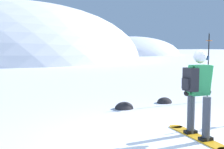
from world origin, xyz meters
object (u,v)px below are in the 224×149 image
at_px(piste_marker_near, 208,63).
at_px(rock_mid, 164,103).
at_px(snowboarder_main, 198,91).
at_px(rock_dark, 124,109).

height_order(piste_marker_near, rock_mid, piste_marker_near).
distance_m(snowboarder_main, rock_mid, 3.66).
height_order(rock_dark, rock_mid, rock_dark).
bearing_deg(rock_mid, piste_marker_near, -17.00).
xyz_separation_m(piste_marker_near, rock_dark, (-2.96, 0.27, -1.26)).
relative_size(snowboarder_main, rock_mid, 3.66).
bearing_deg(rock_dark, rock_mid, 5.87).
xyz_separation_m(snowboarder_main, rock_mid, (1.65, 3.14, -0.92)).
height_order(snowboarder_main, piste_marker_near, piste_marker_near).
bearing_deg(rock_mid, snowboarder_main, -117.64).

